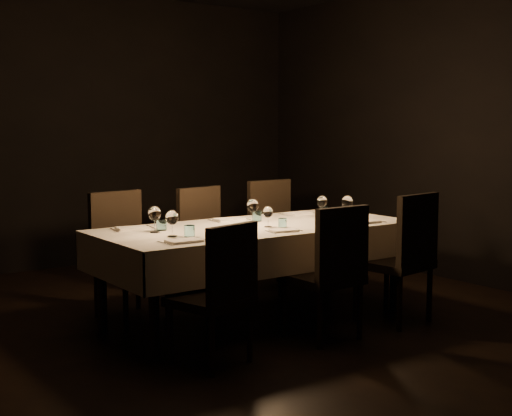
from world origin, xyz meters
TOP-DOWN VIEW (x-y plane):
  - room at (0.00, 0.00)m, footprint 5.01×6.01m
  - dining_table at (0.00, 0.00)m, footprint 2.52×1.12m
  - chair_near_left at (-0.82, -0.76)m, footprint 0.55×0.55m
  - place_setting_near_left at (-0.81, -0.22)m, footprint 0.34×0.41m
  - chair_near_center at (0.12, -0.75)m, footprint 0.48×0.48m
  - place_setting_near_center at (0.03, -0.22)m, footprint 0.31×0.39m
  - chair_near_right at (0.88, -0.73)m, footprint 0.56×0.56m
  - place_setting_near_right at (0.86, -0.22)m, footprint 0.36×0.42m
  - chair_far_left at (-0.78, 0.73)m, footprint 0.56×0.56m
  - place_setting_far_left at (-0.82, 0.22)m, footprint 0.36×0.41m
  - chair_far_center at (0.04, 0.77)m, footprint 0.56×0.56m
  - place_setting_far_center at (0.06, 0.22)m, footprint 0.36×0.42m
  - chair_far_right at (0.84, 0.82)m, footprint 0.51×0.51m
  - place_setting_far_right at (0.79, 0.22)m, footprint 0.33×0.40m

SIDE VIEW (x-z plane):
  - chair_near_left at x=-0.82m, z-range 0.05..0.98m
  - chair_near_center at x=0.12m, z-range 0.05..1.03m
  - chair_far_center at x=0.04m, z-range 0.05..1.05m
  - chair_far_left at x=-0.78m, z-range 0.05..1.06m
  - chair_far_right at x=0.84m, z-range 0.05..1.07m
  - chair_near_right at x=0.88m, z-range 0.05..1.07m
  - dining_table at x=0.00m, z-range 0.31..1.07m
  - place_setting_near_center at x=0.03m, z-range 0.74..0.91m
  - place_setting_far_right at x=0.79m, z-range 0.74..0.92m
  - place_setting_near_left at x=-0.81m, z-range 0.74..0.93m
  - place_setting_far_left at x=-0.82m, z-range 0.74..0.94m
  - place_setting_far_center at x=0.06m, z-range 0.74..0.94m
  - place_setting_near_right at x=0.86m, z-range 0.74..0.94m
  - room at x=0.00m, z-range -0.01..3.01m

